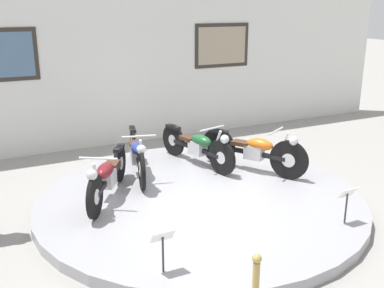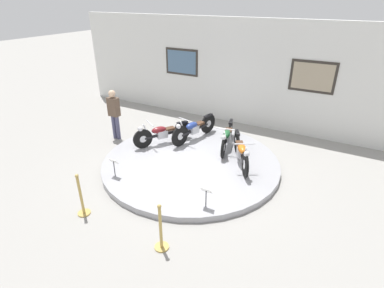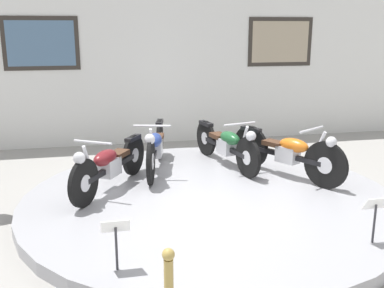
{
  "view_description": "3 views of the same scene",
  "coord_description": "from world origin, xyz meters",
  "px_view_note": "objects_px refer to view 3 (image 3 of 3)",
  "views": [
    {
      "loc": [
        -2.9,
        -5.64,
        2.94
      ],
      "look_at": [
        0.03,
        0.34,
        0.87
      ],
      "focal_mm": 42.0,
      "sensor_mm": 36.0,
      "label": 1
    },
    {
      "loc": [
        3.6,
        -6.46,
        4.35
      ],
      "look_at": [
        0.01,
        0.05,
        0.63
      ],
      "focal_mm": 28.0,
      "sensor_mm": 36.0,
      "label": 2
    },
    {
      "loc": [
        -1.4,
        -5.45,
        2.31
      ],
      "look_at": [
        -0.25,
        -0.0,
        0.87
      ],
      "focal_mm": 42.0,
      "sensor_mm": 36.0,
      "label": 3
    }
  ],
  "objects_px": {
    "motorcycle_maroon": "(109,164)",
    "motorcycle_blue": "(155,146)",
    "info_placard_front_left": "(116,233)",
    "motorcycle_orange": "(288,152)",
    "motorcycle_green": "(227,144)",
    "info_placard_front_centre": "(376,210)"
  },
  "relations": [
    {
      "from": "motorcycle_green",
      "to": "info_placard_front_left",
      "type": "bearing_deg",
      "value": -123.01
    },
    {
      "from": "motorcycle_green",
      "to": "info_placard_front_left",
      "type": "xyz_separation_m",
      "value": [
        -1.88,
        -2.89,
        -0.01
      ]
    },
    {
      "from": "info_placard_front_left",
      "to": "info_placard_front_centre",
      "type": "bearing_deg",
      "value": 0.0
    },
    {
      "from": "motorcycle_maroon",
      "to": "info_placard_front_left",
      "type": "height_order",
      "value": "motorcycle_maroon"
    },
    {
      "from": "motorcycle_maroon",
      "to": "motorcycle_green",
      "type": "relative_size",
      "value": 0.89
    },
    {
      "from": "motorcycle_green",
      "to": "motorcycle_orange",
      "type": "distance_m",
      "value": 1.03
    },
    {
      "from": "motorcycle_orange",
      "to": "motorcycle_blue",
      "type": "bearing_deg",
      "value": 158.5
    },
    {
      "from": "motorcycle_blue",
      "to": "motorcycle_maroon",
      "type": "bearing_deg",
      "value": -134.54
    },
    {
      "from": "motorcycle_maroon",
      "to": "info_placard_front_left",
      "type": "bearing_deg",
      "value": -90.29
    },
    {
      "from": "motorcycle_maroon",
      "to": "info_placard_front_left",
      "type": "xyz_separation_m",
      "value": [
        -0.01,
        -2.16,
        -0.01
      ]
    },
    {
      "from": "motorcycle_blue",
      "to": "motorcycle_green",
      "type": "xyz_separation_m",
      "value": [
        1.14,
        -0.0,
        -0.02
      ]
    },
    {
      "from": "info_placard_front_left",
      "to": "info_placard_front_centre",
      "type": "height_order",
      "value": "same"
    },
    {
      "from": "motorcycle_maroon",
      "to": "motorcycle_blue",
      "type": "xyz_separation_m",
      "value": [
        0.73,
        0.74,
        0.02
      ]
    },
    {
      "from": "motorcycle_maroon",
      "to": "motorcycle_orange",
      "type": "bearing_deg",
      "value": 0.06
    },
    {
      "from": "info_placard_front_centre",
      "to": "info_placard_front_left",
      "type": "bearing_deg",
      "value": 180.0
    },
    {
      "from": "info_placard_front_left",
      "to": "motorcycle_orange",
      "type": "bearing_deg",
      "value": 39.74
    },
    {
      "from": "motorcycle_green",
      "to": "info_placard_front_centre",
      "type": "bearing_deg",
      "value": -75.74
    },
    {
      "from": "motorcycle_blue",
      "to": "motorcycle_orange",
      "type": "relative_size",
      "value": 1.12
    },
    {
      "from": "motorcycle_blue",
      "to": "info_placard_front_left",
      "type": "bearing_deg",
      "value": -104.26
    },
    {
      "from": "motorcycle_green",
      "to": "motorcycle_orange",
      "type": "relative_size",
      "value": 1.08
    },
    {
      "from": "motorcycle_maroon",
      "to": "motorcycle_orange",
      "type": "relative_size",
      "value": 0.96
    },
    {
      "from": "motorcycle_orange",
      "to": "info_placard_front_centre",
      "type": "distance_m",
      "value": 2.16
    }
  ]
}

